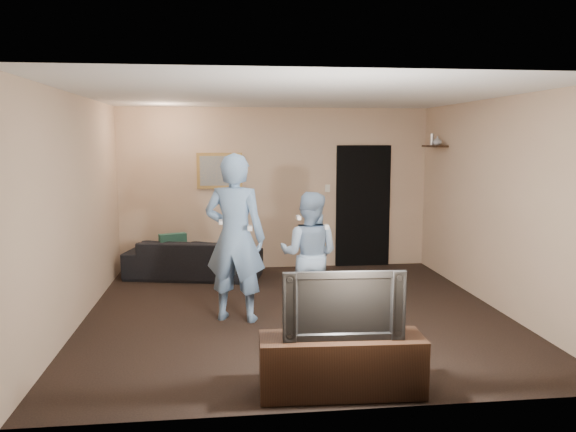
{
  "coord_description": "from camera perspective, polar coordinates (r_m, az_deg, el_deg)",
  "views": [
    {
      "loc": [
        -0.87,
        -6.54,
        2.08
      ],
      "look_at": [
        -0.06,
        0.3,
        1.15
      ],
      "focal_mm": 35.0,
      "sensor_mm": 36.0,
      "label": 1
    }
  ],
  "objects": [
    {
      "name": "wall_front",
      "position": [
        4.21,
        5.28,
        -3.06
      ],
      "size": [
        5.0,
        0.04,
        2.6
      ],
      "primitive_type": "cube",
      "color": "tan",
      "rests_on": "ground"
    },
    {
      "name": "ceiling",
      "position": [
        6.62,
        0.82,
        12.19
      ],
      "size": [
        5.0,
        5.0,
        0.04
      ],
      "primitive_type": "cube",
      "color": "silver",
      "rests_on": "wall_back"
    },
    {
      "name": "wii_player_left",
      "position": [
        6.47,
        -5.4,
        -2.22
      ],
      "size": [
        0.81,
        0.65,
        1.94
      ],
      "color": "#698CB6",
      "rests_on": "ground"
    },
    {
      "name": "wall_right",
      "position": [
        7.4,
        20.37,
        1.15
      ],
      "size": [
        0.04,
        5.0,
        2.6
      ],
      "primitive_type": "cube",
      "color": "tan",
      "rests_on": "ground"
    },
    {
      "name": "wii_player_right",
      "position": [
        6.64,
        2.18,
        -3.93
      ],
      "size": [
        0.88,
        0.78,
        1.49
      ],
      "color": "#8AA8C9",
      "rests_on": "ground"
    },
    {
      "name": "light_switch",
      "position": [
        9.21,
        4.03,
        2.82
      ],
      "size": [
        0.08,
        0.02,
        0.12
      ],
      "primitive_type": "cube",
      "color": "silver",
      "rests_on": "wall_back"
    },
    {
      "name": "doorway",
      "position": [
        9.37,
        7.62,
        1.01
      ],
      "size": [
        0.9,
        0.06,
        2.0
      ],
      "primitive_type": "cube",
      "color": "black",
      "rests_on": "ground"
    },
    {
      "name": "television",
      "position": [
        4.63,
        5.54,
        -8.78
      ],
      "size": [
        0.99,
        0.18,
        0.57
      ],
      "primitive_type": "imported",
      "rotation": [
        0.0,
        0.0,
        -0.05
      ],
      "color": "black",
      "rests_on": "tv_console"
    },
    {
      "name": "shelf_figurine",
      "position": [
        9.07,
        14.42,
        7.55
      ],
      "size": [
        0.06,
        0.06,
        0.18
      ],
      "primitive_type": "cylinder",
      "color": "silver",
      "rests_on": "wall_shelf"
    },
    {
      "name": "ground",
      "position": [
        6.92,
        0.78,
        -9.81
      ],
      "size": [
        5.0,
        5.0,
        0.0
      ],
      "primitive_type": "plane",
      "color": "black",
      "rests_on": "ground"
    },
    {
      "name": "shelf_vase",
      "position": [
        8.86,
        14.94,
        7.4
      ],
      "size": [
        0.16,
        0.16,
        0.14
      ],
      "primitive_type": "imported",
      "rotation": [
        0.0,
        0.0,
        -0.24
      ],
      "color": "#BAB9BE",
      "rests_on": "wall_shelf"
    },
    {
      "name": "painting_canvas",
      "position": [
        9.0,
        -6.97,
        4.58
      ],
      "size": [
        0.62,
        0.01,
        0.47
      ],
      "primitive_type": "cube",
      "color": "slate",
      "rests_on": "painting_frame"
    },
    {
      "name": "wall_back",
      "position": [
        9.12,
        -1.27,
        2.79
      ],
      "size": [
        5.0,
        0.04,
        2.6
      ],
      "primitive_type": "cube",
      "color": "tan",
      "rests_on": "ground"
    },
    {
      "name": "wall_shelf",
      "position": [
        8.96,
        14.69,
        6.87
      ],
      "size": [
        0.2,
        0.6,
        0.03
      ],
      "primitive_type": "cube",
      "color": "black",
      "rests_on": "wall_right"
    },
    {
      "name": "tv_console",
      "position": [
        4.8,
        5.46,
        -14.78
      ],
      "size": [
        1.37,
        0.5,
        0.48
      ],
      "primitive_type": "cube",
      "rotation": [
        0.0,
        0.0,
        -0.05
      ],
      "color": "black",
      "rests_on": "ground"
    },
    {
      "name": "throw_pillow",
      "position": [
        8.68,
        -11.61,
        -3.09
      ],
      "size": [
        0.43,
        0.25,
        0.41
      ],
      "primitive_type": "cube",
      "rotation": [
        0.0,
        0.0,
        0.33
      ],
      "color": "#164337",
      "rests_on": "sofa"
    },
    {
      "name": "wall_left",
      "position": [
        6.79,
        -20.62,
        0.59
      ],
      "size": [
        0.04,
        5.0,
        2.6
      ],
      "primitive_type": "cube",
      "color": "tan",
      "rests_on": "ground"
    },
    {
      "name": "painting_frame",
      "position": [
        9.03,
        -6.97,
        4.59
      ],
      "size": [
        0.72,
        0.05,
        0.57
      ],
      "primitive_type": "cube",
      "color": "olive",
      "rests_on": "wall_back"
    },
    {
      "name": "sofa",
      "position": [
        8.7,
        -9.52,
        -4.26
      ],
      "size": [
        2.14,
        1.21,
        0.59
      ],
      "primitive_type": "imported",
      "rotation": [
        0.0,
        0.0,
        2.92
      ],
      "color": "black",
      "rests_on": "ground"
    }
  ]
}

